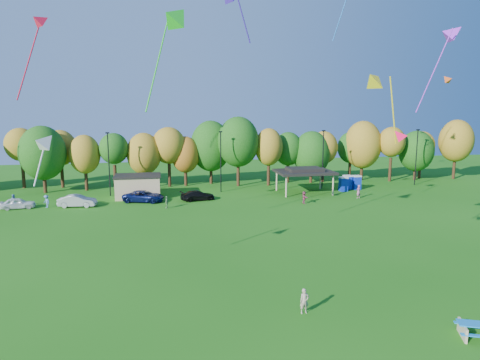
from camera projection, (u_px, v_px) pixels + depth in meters
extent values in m
plane|color=#19600F|center=(284.00, 322.00, 25.00)|extent=(160.00, 160.00, 0.00)
cylinder|color=black|center=(23.00, 175.00, 66.99)|extent=(0.50, 0.50, 4.12)
ellipsoid|color=olive|center=(21.00, 145.00, 66.20)|extent=(4.78, 4.78, 5.18)
cylinder|color=black|center=(45.00, 181.00, 63.23)|extent=(0.50, 0.50, 3.56)
ellipsoid|color=#144C0F|center=(43.00, 153.00, 62.55)|extent=(6.62, 6.62, 8.00)
cylinder|color=black|center=(62.00, 176.00, 67.44)|extent=(0.50, 0.50, 3.79)
ellipsoid|color=olive|center=(60.00, 148.00, 66.71)|extent=(4.94, 4.94, 5.58)
cylinder|color=black|center=(86.00, 180.00, 65.08)|extent=(0.50, 0.50, 3.34)
ellipsoid|color=olive|center=(85.00, 154.00, 64.44)|extent=(4.61, 4.61, 5.88)
cylinder|color=black|center=(115.00, 177.00, 65.67)|extent=(0.50, 0.50, 3.82)
ellipsoid|color=#144C0F|center=(114.00, 149.00, 64.94)|extent=(4.43, 4.43, 4.73)
cylinder|color=black|center=(145.00, 178.00, 67.15)|extent=(0.50, 0.50, 3.25)
ellipsoid|color=olive|center=(144.00, 154.00, 66.53)|extent=(5.33, 5.33, 6.53)
cylinder|color=black|center=(169.00, 174.00, 68.35)|extent=(0.50, 0.50, 3.96)
ellipsoid|color=olive|center=(169.00, 145.00, 67.59)|extent=(5.31, 5.31, 5.82)
cylinder|color=black|center=(186.00, 176.00, 69.16)|extent=(0.50, 0.50, 3.05)
ellipsoid|color=#995914|center=(185.00, 155.00, 68.58)|extent=(4.54, 4.54, 5.87)
cylinder|color=black|center=(211.00, 172.00, 71.03)|extent=(0.50, 0.50, 3.77)
ellipsoid|color=#144C0F|center=(211.00, 146.00, 70.31)|extent=(6.69, 6.69, 8.35)
cylinder|color=black|center=(238.00, 173.00, 68.82)|extent=(0.50, 0.50, 4.28)
ellipsoid|color=#144C0F|center=(238.00, 142.00, 68.01)|extent=(6.64, 6.64, 8.01)
cylinder|color=black|center=(268.00, 174.00, 69.46)|extent=(0.50, 0.50, 3.76)
ellipsoid|color=olive|center=(269.00, 147.00, 68.74)|extent=(4.49, 4.49, 6.02)
cylinder|color=black|center=(288.00, 172.00, 72.17)|extent=(0.50, 0.50, 3.43)
ellipsoid|color=#144C0F|center=(288.00, 149.00, 71.51)|extent=(4.77, 4.77, 5.63)
cylinder|color=black|center=(311.00, 174.00, 72.07)|extent=(0.50, 0.50, 2.95)
ellipsoid|color=#144C0F|center=(311.00, 154.00, 71.51)|extent=(6.14, 6.14, 7.54)
cylinder|color=black|center=(323.00, 172.00, 72.89)|extent=(0.50, 0.50, 3.52)
ellipsoid|color=olive|center=(323.00, 147.00, 72.22)|extent=(4.78, 4.78, 5.53)
cylinder|color=black|center=(350.00, 170.00, 75.54)|extent=(0.50, 0.50, 3.39)
ellipsoid|color=#144C0F|center=(351.00, 147.00, 74.89)|extent=(4.54, 4.54, 5.46)
cylinder|color=black|center=(362.00, 170.00, 74.57)|extent=(0.50, 0.50, 3.72)
ellipsoid|color=olive|center=(363.00, 145.00, 73.86)|extent=(6.32, 6.32, 8.24)
cylinder|color=black|center=(390.00, 169.00, 73.43)|extent=(0.50, 0.50, 4.06)
ellipsoid|color=olive|center=(392.00, 142.00, 72.65)|extent=(4.50, 4.50, 5.13)
cylinder|color=black|center=(415.00, 171.00, 74.95)|extent=(0.50, 0.50, 3.05)
ellipsoid|color=#144C0F|center=(416.00, 151.00, 74.37)|extent=(5.97, 5.97, 7.05)
cylinder|color=black|center=(420.00, 168.00, 76.76)|extent=(0.50, 0.50, 3.55)
ellipsoid|color=olive|center=(421.00, 145.00, 76.08)|extent=(4.60, 4.60, 4.99)
cylinder|color=black|center=(454.00, 167.00, 75.94)|extent=(0.50, 0.50, 4.07)
ellipsoid|color=olive|center=(456.00, 141.00, 75.16)|extent=(5.83, 5.83, 7.42)
cylinder|color=black|center=(109.00, 165.00, 60.49)|extent=(0.16, 0.16, 9.00)
cube|color=black|center=(107.00, 133.00, 59.75)|extent=(0.50, 0.25, 0.18)
cylinder|color=black|center=(221.00, 162.00, 63.41)|extent=(0.16, 0.16, 9.00)
cube|color=black|center=(221.00, 132.00, 62.67)|extent=(0.50, 0.25, 0.18)
cylinder|color=black|center=(323.00, 160.00, 66.33)|extent=(0.16, 0.16, 9.00)
cube|color=black|center=(324.00, 131.00, 65.59)|extent=(0.50, 0.25, 0.18)
cylinder|color=black|center=(416.00, 158.00, 69.24)|extent=(0.16, 0.16, 9.00)
cube|color=black|center=(418.00, 130.00, 68.51)|extent=(0.50, 0.25, 0.18)
cube|color=tan|center=(138.00, 187.00, 59.77)|extent=(6.00, 4.00, 3.00)
cube|color=black|center=(138.00, 176.00, 59.51)|extent=(6.30, 4.30, 0.25)
cylinder|color=tan|center=(286.00, 187.00, 60.12)|extent=(0.24, 0.24, 3.00)
cylinder|color=tan|center=(333.00, 185.00, 61.40)|extent=(0.24, 0.24, 3.00)
cylinder|color=tan|center=(277.00, 181.00, 64.97)|extent=(0.24, 0.24, 3.00)
cylinder|color=tan|center=(320.00, 179.00, 66.24)|extent=(0.24, 0.24, 3.00)
cube|color=black|center=(304.00, 172.00, 62.91)|extent=(8.20, 6.20, 0.35)
cube|color=black|center=(304.00, 169.00, 62.85)|extent=(5.00, 3.50, 0.45)
cube|color=#0D2AB3|center=(343.00, 185.00, 64.65)|extent=(1.10, 1.10, 2.00)
cube|color=silver|center=(344.00, 177.00, 64.47)|extent=(1.15, 1.15, 0.18)
cube|color=#0D2AB3|center=(347.00, 183.00, 66.22)|extent=(1.10, 1.10, 2.00)
cube|color=silver|center=(348.00, 176.00, 66.04)|extent=(1.15, 1.15, 0.18)
cube|color=#0D2AB3|center=(356.00, 183.00, 66.05)|extent=(1.10, 1.10, 2.00)
cube|color=silver|center=(357.00, 176.00, 65.87)|extent=(1.15, 1.15, 0.18)
cube|color=tan|center=(462.00, 330.00, 23.30)|extent=(0.72, 1.49, 0.77)
cube|color=#167BC7|center=(477.00, 324.00, 23.08)|extent=(2.09, 1.49, 0.06)
cube|color=#167BC7|center=(473.00, 324.00, 23.78)|extent=(1.89, 1.00, 0.05)
imported|color=tan|center=(304.00, 301.00, 25.94)|extent=(0.59, 0.41, 1.55)
imported|color=white|center=(18.00, 203.00, 53.24)|extent=(4.22, 2.20, 1.37)
imported|color=#AAA9AE|center=(77.00, 201.00, 54.27)|extent=(4.79, 2.12, 1.53)
imported|color=#0D184F|center=(144.00, 196.00, 57.16)|extent=(5.89, 3.89, 1.50)
imported|color=black|center=(198.00, 195.00, 58.14)|extent=(4.97, 2.87, 1.35)
imported|color=#C15A92|center=(358.00, 192.00, 59.53)|extent=(0.79, 0.65, 1.86)
imported|color=#9D415C|center=(304.00, 197.00, 56.16)|extent=(0.57, 1.54, 1.64)
imported|color=#5183B3|center=(13.00, 201.00, 54.09)|extent=(0.88, 0.73, 1.65)
imported|color=#5A8954|center=(167.00, 202.00, 53.48)|extent=(0.51, 0.95, 1.55)
imported|color=#4E72AC|center=(46.00, 201.00, 53.75)|extent=(1.16, 1.18, 1.63)
cylinder|color=#351B95|center=(243.00, 17.00, 33.03)|extent=(1.38, 0.67, 3.79)
cone|color=#FF0E48|center=(398.00, 135.00, 30.58)|extent=(1.59, 1.51, 1.26)
cone|color=green|center=(178.00, 16.00, 29.04)|extent=(2.93, 2.90, 2.37)
cylinder|color=green|center=(157.00, 66.00, 30.66)|extent=(1.89, 1.77, 6.61)
cone|color=red|center=(43.00, 20.00, 30.04)|extent=(1.69, 1.63, 1.37)
cylinder|color=red|center=(29.00, 61.00, 31.27)|extent=(1.78, 1.37, 5.67)
cone|color=#C54817|center=(446.00, 79.00, 50.53)|extent=(1.51, 1.67, 1.36)
cone|color=yellow|center=(373.00, 79.00, 30.63)|extent=(2.33, 2.26, 1.89)
cylinder|color=yellow|center=(393.00, 111.00, 30.32)|extent=(1.48, 1.19, 4.73)
cone|color=#A72BE6|center=(455.00, 32.00, 39.73)|extent=(2.65, 2.26, 2.28)
cylinder|color=#A72BE6|center=(434.00, 71.00, 39.25)|extent=(2.75, 0.89, 7.55)
cylinder|color=blue|center=(342.00, 13.00, 46.43)|extent=(1.33, 1.80, 5.67)
cone|color=#BCBCBC|center=(47.00, 141.00, 25.37)|extent=(1.78, 1.79, 1.46)
cylinder|color=#BCBCBC|center=(40.00, 162.00, 26.10)|extent=(0.85, 0.88, 2.85)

